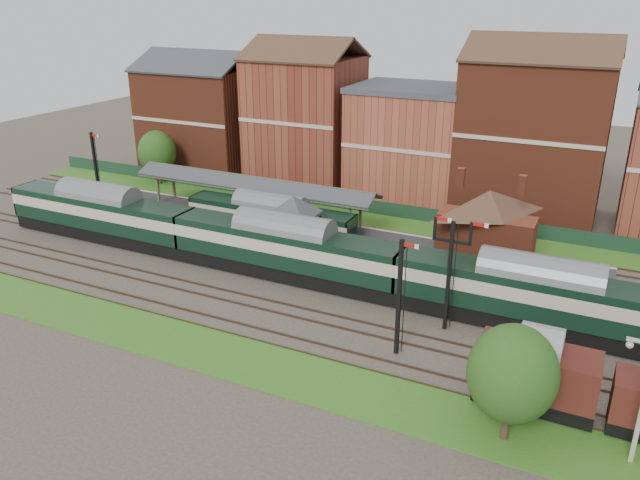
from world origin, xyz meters
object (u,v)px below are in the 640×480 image
at_px(semaphore_bracket, 450,268).
at_px(dmu_train, 285,248).
at_px(platform_railcar, 270,219).
at_px(signal_box, 294,227).

bearing_deg(semaphore_bracket, dmu_train, 169.98).
height_order(semaphore_bracket, dmu_train, semaphore_bracket).
height_order(dmu_train, platform_railcar, dmu_train).
distance_m(dmu_train, platform_railcar, 8.28).
relative_size(dmu_train, platform_railcar, 3.55).
bearing_deg(signal_box, dmu_train, -74.67).
distance_m(signal_box, dmu_train, 3.41).
relative_size(semaphore_bracket, dmu_train, 0.14).
xyz_separation_m(dmu_train, platform_railcar, (-5.11, 6.50, -0.39)).
distance_m(semaphore_bracket, dmu_train, 14.50).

